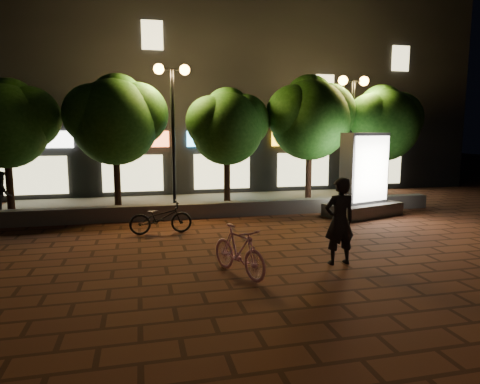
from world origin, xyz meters
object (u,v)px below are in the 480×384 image
object	(u,v)px
tree_left	(116,117)
scooter_pink	(239,251)
street_lamp_right	(353,107)
tree_mid	(228,124)
street_lamp_left	(172,100)
tree_right	(311,115)
tree_far_left	(7,120)
tree_far_right	(384,121)
rider	(339,221)
ad_kiosk	(364,183)
scooter_parked	(161,218)
pedestrian	(2,195)

from	to	relation	value
tree_left	scooter_pink	xyz separation A→B (m)	(2.65, -7.48, -2.93)
street_lamp_right	tree_mid	bearing A→B (deg)	176.96
tree_left	street_lamp_left	bearing A→B (deg)	-7.70
tree_right	street_lamp_right	xyz separation A→B (m)	(1.64, -0.26, 0.33)
street_lamp_left	scooter_pink	bearing A→B (deg)	-84.39
tree_far_left	tree_right	size ratio (longest dim) A/B	0.91
tree_far_right	rider	world-z (taller)	tree_far_right
tree_far_left	tree_left	bearing A→B (deg)	0.00
ad_kiosk	scooter_parked	distance (m)	7.15
tree_far_left	tree_mid	xyz separation A→B (m)	(7.50, -0.00, -0.08)
tree_left	tree_right	bearing A→B (deg)	0.00
tree_far_left	ad_kiosk	world-z (taller)	tree_far_left
pedestrian	tree_far_left	bearing A→B (deg)	-49.26
tree_mid	ad_kiosk	bearing A→B (deg)	-29.37
tree_mid	pedestrian	xyz separation A→B (m)	(-7.72, -0.42, -2.35)
rider	scooter_parked	xyz separation A→B (m)	(-3.70, 3.78, -0.50)
tree_far_right	street_lamp_right	bearing A→B (deg)	-170.39
tree_far_left	scooter_pink	xyz separation A→B (m)	(6.16, -7.48, -2.78)
tree_far_left	tree_left	size ratio (longest dim) A/B	0.95
tree_left	tree_mid	xyz separation A→B (m)	(4.00, -0.00, -0.23)
scooter_parked	pedestrian	bearing A→B (deg)	56.09
scooter_parked	street_lamp_left	bearing A→B (deg)	-13.97
tree_far_right	pedestrian	bearing A→B (deg)	-178.29
scooter_pink	ad_kiosk	bearing A→B (deg)	18.47
tree_mid	scooter_parked	size ratio (longest dim) A/B	2.53
street_lamp_left	scooter_parked	distance (m)	4.85
tree_left	tree_far_right	size ratio (longest dim) A/B	1.03
ad_kiosk	pedestrian	size ratio (longest dim) A/B	1.87
tree_left	street_lamp_right	distance (m)	8.96
street_lamp_right	rider	bearing A→B (deg)	-119.49
tree_far_right	ad_kiosk	xyz separation A→B (m)	(-2.18, -2.43, -2.20)
tree_far_right	rider	bearing A→B (deg)	-127.18
ad_kiosk	scooter_pink	distance (m)	7.61
tree_right	tree_far_left	bearing A→B (deg)	-180.00
scooter_parked	tree_right	bearing A→B (deg)	-62.22
tree_right	ad_kiosk	world-z (taller)	tree_right
tree_far_left	scooter_pink	bearing A→B (deg)	-50.53
ad_kiosk	scooter_pink	bearing A→B (deg)	-138.30
tree_far_right	scooter_parked	size ratio (longest dim) A/B	2.68
ad_kiosk	tree_far_left	bearing A→B (deg)	168.37
street_lamp_right	rider	size ratio (longest dim) A/B	2.57
tree_left	tree_mid	bearing A→B (deg)	-0.00
street_lamp_left	scooter_pink	world-z (taller)	street_lamp_left
tree_right	scooter_pink	xyz separation A→B (m)	(-4.65, -7.48, -3.05)
scooter_parked	pedestrian	distance (m)	5.88
street_lamp_left	tree_mid	bearing A→B (deg)	7.31
tree_right	ad_kiosk	bearing A→B (deg)	-67.34
tree_far_left	tree_far_right	size ratio (longest dim) A/B	0.97
street_lamp_left	ad_kiosk	distance (m)	7.31
street_lamp_right	tree_far_left	bearing A→B (deg)	178.79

